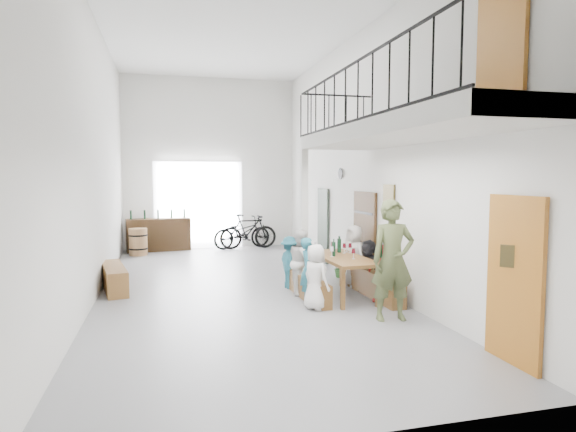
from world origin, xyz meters
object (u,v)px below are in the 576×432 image
object	(u,v)px
bench_inner	(308,287)
serving_counter	(159,235)
side_bench	(114,278)
oak_barrel	(138,242)
host_standing	(393,260)
bicycle_near	(242,232)
tasting_table	(342,261)

from	to	relation	value
bench_inner	serving_counter	distance (m)	7.40
side_bench	oak_barrel	size ratio (longest dim) A/B	2.22
host_standing	bicycle_near	bearing A→B (deg)	102.90
tasting_table	bicycle_near	world-z (taller)	bicycle_near
host_standing	side_bench	bearing A→B (deg)	149.30
tasting_table	serving_counter	bearing A→B (deg)	115.36
bench_inner	host_standing	size ratio (longest dim) A/B	0.94
tasting_table	oak_barrel	xyz separation A→B (m)	(-4.09, 6.16, -0.31)
bench_inner	oak_barrel	distance (m)	6.99
serving_counter	bicycle_near	bearing A→B (deg)	-10.25
host_standing	bicycle_near	xyz separation A→B (m)	(-1.15, 8.35, -0.46)
bench_inner	tasting_table	bearing A→B (deg)	-7.23
host_standing	tasting_table	bearing A→B (deg)	104.10
side_bench	oak_barrel	distance (m)	4.46
side_bench	bicycle_near	xyz separation A→B (m)	(3.44, 5.05, 0.27)
oak_barrel	serving_counter	size ratio (longest dim) A/B	0.41
tasting_table	serving_counter	xyz separation A→B (m)	(-3.51, 6.89, -0.20)
oak_barrel	serving_counter	distance (m)	0.94
side_bench	tasting_table	bearing A→B (deg)	-21.51
bench_inner	side_bench	distance (m)	4.03
oak_barrel	bicycle_near	distance (m)	3.25
tasting_table	bicycle_near	distance (m)	6.82
serving_counter	bicycle_near	xyz separation A→B (m)	(2.62, -0.14, 0.01)
oak_barrel	host_standing	xyz separation A→B (m)	(4.35, -7.76, 0.58)
bicycle_near	bench_inner	bearing A→B (deg)	165.81
tasting_table	host_standing	distance (m)	1.64
side_bench	bicycle_near	distance (m)	6.11
host_standing	serving_counter	bearing A→B (deg)	118.98
oak_barrel	bench_inner	bearing A→B (deg)	-60.65
tasting_table	oak_barrel	world-z (taller)	oak_barrel
side_bench	host_standing	world-z (taller)	host_standing
oak_barrel	bicycle_near	xyz separation A→B (m)	(3.20, 0.60, 0.12)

